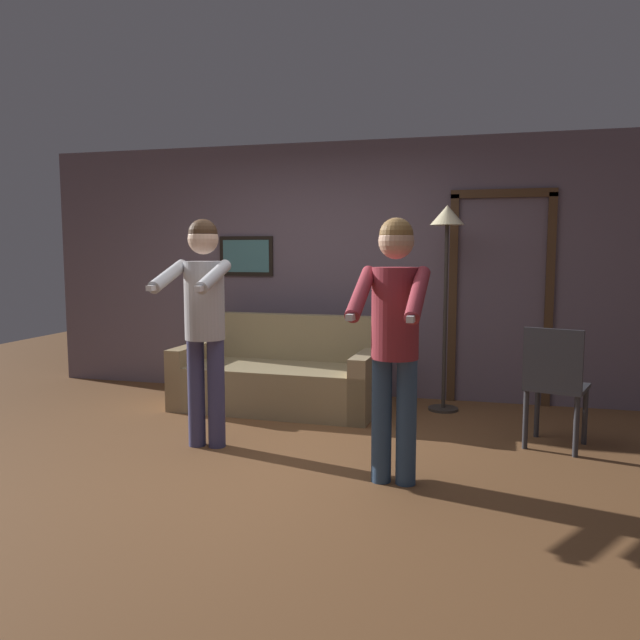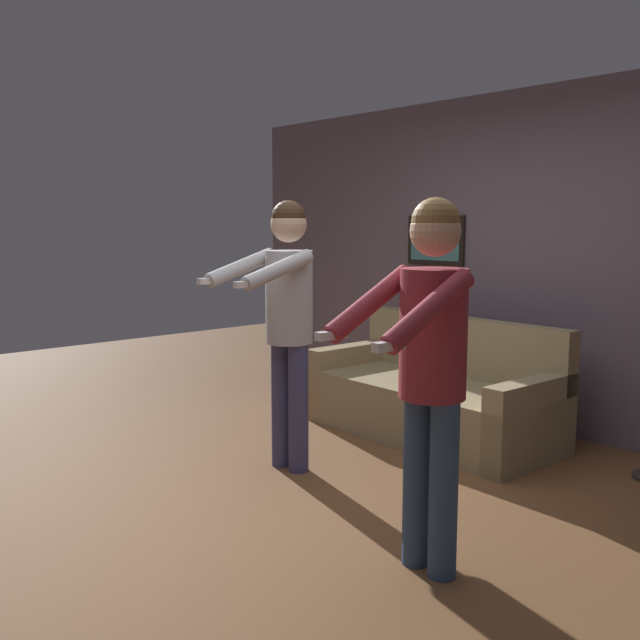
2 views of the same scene
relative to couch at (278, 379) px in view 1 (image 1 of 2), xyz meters
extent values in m
plane|color=brown|center=(0.34, -1.49, -0.28)|extent=(12.00, 12.00, 0.00)
cube|color=slate|center=(0.34, 0.75, 1.02)|extent=(6.40, 0.06, 2.60)
cube|color=black|center=(-0.59, 0.71, 1.16)|extent=(0.60, 0.02, 0.42)
cube|color=teal|center=(-0.59, 0.69, 1.16)|extent=(0.52, 0.01, 0.34)
cube|color=#4C331E|center=(1.58, 0.70, 0.74)|extent=(0.08, 0.04, 2.04)
cube|color=#4C331E|center=(2.48, 0.70, 0.74)|extent=(0.08, 0.04, 2.04)
cube|color=#4C331E|center=(2.03, 0.70, 1.76)|extent=(0.98, 0.04, 0.08)
cube|color=#98855E|center=(0.00, -0.04, -0.07)|extent=(1.93, 0.91, 0.42)
cube|color=#98855E|center=(0.01, 0.31, 0.37)|extent=(1.90, 0.20, 0.45)
cube|color=#9D845C|center=(-0.87, -0.01, 0.01)|extent=(0.19, 0.85, 0.58)
cube|color=#9A8662|center=(0.87, -0.07, 0.01)|extent=(0.19, 0.85, 0.58)
cylinder|color=#332D28|center=(1.53, 0.30, -0.27)|extent=(0.28, 0.28, 0.02)
cylinder|color=#332D28|center=(1.53, 0.30, 0.60)|extent=(0.04, 0.04, 1.71)
cone|color=#F9EAB7|center=(1.53, 0.30, 1.54)|extent=(0.31, 0.31, 0.18)
cylinder|color=#41416F|center=(-0.24, -1.28, 0.14)|extent=(0.13, 0.13, 0.83)
cylinder|color=#41416F|center=(-0.08, -1.27, 0.14)|extent=(0.13, 0.13, 0.83)
cylinder|color=#B2B2B7|center=(-0.16, -1.27, 0.84)|extent=(0.30, 0.30, 0.59)
sphere|color=#D8AD8E|center=(-0.16, -1.27, 1.30)|extent=(0.23, 0.23, 0.23)
sphere|color=#382314|center=(-0.16, -1.27, 1.34)|extent=(0.22, 0.22, 0.22)
cylinder|color=#B2B2B7|center=(-0.31, -1.53, 1.04)|extent=(0.13, 0.53, 0.23)
cube|color=white|center=(-0.29, -1.78, 0.97)|extent=(0.05, 0.15, 0.04)
cylinder|color=#B2B2B7|center=(0.03, -1.51, 1.04)|extent=(0.13, 0.53, 0.23)
cube|color=white|center=(0.05, -1.76, 0.97)|extent=(0.05, 0.15, 0.04)
cylinder|color=#304B6C|center=(1.25, -1.67, 0.13)|extent=(0.13, 0.13, 0.81)
cylinder|color=#304B6C|center=(1.41, -1.68, 0.13)|extent=(0.13, 0.13, 0.81)
cylinder|color=maroon|center=(1.33, -1.67, 0.82)|extent=(0.30, 0.30, 0.58)
sphere|color=tan|center=(1.33, -1.67, 1.27)|extent=(0.22, 0.22, 0.22)
sphere|color=brown|center=(1.33, -1.67, 1.31)|extent=(0.21, 0.21, 0.21)
cylinder|color=maroon|center=(1.16, -1.89, 0.96)|extent=(0.11, 0.49, 0.32)
cube|color=white|center=(1.15, -2.11, 0.84)|extent=(0.05, 0.15, 0.04)
cylinder|color=maroon|center=(1.50, -1.90, 0.96)|extent=(0.11, 0.49, 0.32)
cube|color=white|center=(1.49, -2.13, 0.84)|extent=(0.05, 0.15, 0.04)
cylinder|color=#2D2D33|center=(2.66, -0.50, -0.05)|extent=(0.04, 0.04, 0.45)
cylinder|color=#2D2D33|center=(2.31, -0.39, -0.05)|extent=(0.04, 0.04, 0.45)
cylinder|color=#2D2D33|center=(2.55, -0.84, -0.05)|extent=(0.04, 0.04, 0.45)
cylinder|color=#2D2D33|center=(2.20, -0.73, -0.05)|extent=(0.04, 0.04, 0.45)
cube|color=#2D2D33|center=(2.43, -0.61, 0.19)|extent=(0.53, 0.53, 0.03)
cube|color=#2D2D33|center=(2.37, -0.79, 0.43)|extent=(0.41, 0.16, 0.45)
camera|label=1|loc=(1.86, -5.56, 1.21)|focal=35.00mm
camera|label=2|loc=(3.31, -4.12, 1.31)|focal=40.00mm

